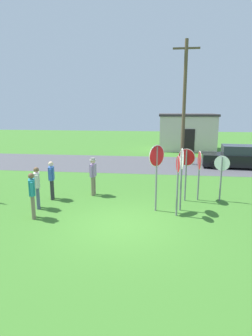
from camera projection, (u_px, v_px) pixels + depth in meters
ground_plane at (122, 225)px, 9.78m from camera, size 80.00×80.00×0.00m
street_asphalt at (143, 164)px, 20.42m from camera, size 60.00×6.40×0.01m
building_background at (187, 132)px, 27.05m from camera, size 5.30×3.99×3.39m
utility_pole at (184, 101)px, 19.60m from camera, size 1.80×0.24×8.43m
parked_car_on_street at (236, 157)px, 19.08m from camera, size 4.43×2.27×1.51m
stop_sign_rear_right at (186, 166)px, 12.05m from camera, size 0.70×0.26×2.28m
stop_sign_leaning_left at (178, 176)px, 10.34m from camera, size 0.12×0.62×2.28m
stop_sign_rear_left at (157, 166)px, 10.81m from camera, size 0.56×0.64×2.60m
stop_sign_far_back at (221, 171)px, 12.07m from camera, size 0.61×0.25×1.99m
stop_sign_low_front at (182, 168)px, 10.87m from camera, size 0.09×0.80×2.46m
stop_sign_center_cluster at (199, 167)px, 12.15m from camera, size 0.07×0.82×2.17m
person_on_left at (32, 193)px, 10.24m from camera, size 0.35×0.52×1.69m
person_in_teal at (37, 185)px, 11.25m from camera, size 0.35×0.53×1.69m
person_in_dark_shirt at (52, 178)px, 12.40m from camera, size 0.30×0.56×1.69m
person_near_signs at (93, 174)px, 12.99m from camera, size 0.31×0.57×1.74m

